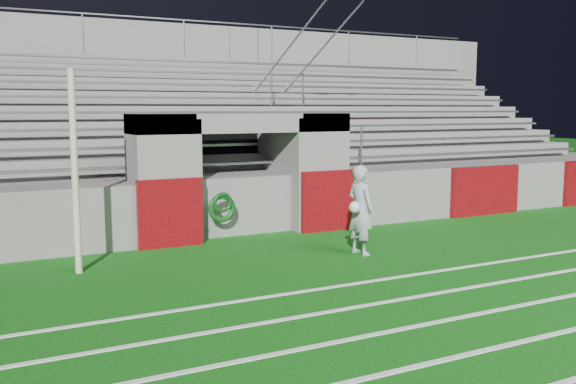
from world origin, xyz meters
TOP-DOWN VIEW (x-y plane):
  - ground at (0.00, 0.00)m, footprint 90.00×90.00m
  - field_post at (-3.77, 1.71)m, footprint 0.11×0.11m
  - stadium_structure at (0.00, 7.97)m, footprint 26.00×8.48m
  - goalkeeper_with_ball at (1.13, 0.68)m, footprint 0.65×0.70m
  - hose_coil at (-0.72, 2.94)m, footprint 0.59×0.14m

SIDE VIEW (x-z plane):
  - ground at x=0.00m, z-range 0.00..0.00m
  - hose_coil at x=-0.72m, z-range 0.41..1.04m
  - goalkeeper_with_ball at x=1.13m, z-range 0.00..1.68m
  - stadium_structure at x=0.00m, z-range -1.22..4.20m
  - field_post at x=-3.77m, z-range 0.00..3.34m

